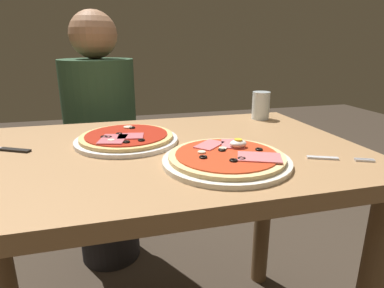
{
  "coord_description": "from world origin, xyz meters",
  "views": [
    {
      "loc": [
        -0.1,
        -0.84,
        1.04
      ],
      "look_at": [
        0.1,
        -0.08,
        0.8
      ],
      "focal_mm": 30.29,
      "sensor_mm": 36.0,
      "label": 1
    }
  ],
  "objects_px": {
    "water_glass_near": "(261,107)",
    "diner_person": "(103,151)",
    "pizza_across_left": "(127,138)",
    "fork": "(335,158)",
    "pizza_foreground": "(227,158)",
    "dining_table": "(152,195)",
    "knife": "(3,149)"
  },
  "relations": [
    {
      "from": "pizza_across_left",
      "to": "fork",
      "type": "bearing_deg",
      "value": -29.66
    },
    {
      "from": "pizza_across_left",
      "to": "diner_person",
      "type": "relative_size",
      "value": 0.25
    },
    {
      "from": "water_glass_near",
      "to": "diner_person",
      "type": "height_order",
      "value": "diner_person"
    },
    {
      "from": "fork",
      "to": "knife",
      "type": "height_order",
      "value": "knife"
    },
    {
      "from": "fork",
      "to": "knife",
      "type": "relative_size",
      "value": 0.83
    },
    {
      "from": "pizza_foreground",
      "to": "water_glass_near",
      "type": "height_order",
      "value": "water_glass_near"
    },
    {
      "from": "pizza_foreground",
      "to": "diner_person",
      "type": "relative_size",
      "value": 0.26
    },
    {
      "from": "water_glass_near",
      "to": "fork",
      "type": "xyz_separation_m",
      "value": [
        -0.02,
        -0.46,
        -0.04
      ]
    },
    {
      "from": "water_glass_near",
      "to": "fork",
      "type": "bearing_deg",
      "value": -92.96
    },
    {
      "from": "water_glass_near",
      "to": "fork",
      "type": "height_order",
      "value": "water_glass_near"
    },
    {
      "from": "fork",
      "to": "knife",
      "type": "distance_m",
      "value": 0.87
    },
    {
      "from": "water_glass_near",
      "to": "diner_person",
      "type": "xyz_separation_m",
      "value": [
        -0.59,
        0.4,
        -0.25
      ]
    },
    {
      "from": "dining_table",
      "to": "water_glass_near",
      "type": "bearing_deg",
      "value": 29.77
    },
    {
      "from": "pizza_across_left",
      "to": "fork",
      "type": "xyz_separation_m",
      "value": [
        0.49,
        -0.28,
        -0.01
      ]
    },
    {
      "from": "pizza_foreground",
      "to": "pizza_across_left",
      "type": "height_order",
      "value": "pizza_foreground"
    },
    {
      "from": "dining_table",
      "to": "knife",
      "type": "distance_m",
      "value": 0.42
    },
    {
      "from": "pizza_foreground",
      "to": "dining_table",
      "type": "bearing_deg",
      "value": 136.04
    },
    {
      "from": "fork",
      "to": "pizza_across_left",
      "type": "bearing_deg",
      "value": 150.34
    },
    {
      "from": "fork",
      "to": "diner_person",
      "type": "height_order",
      "value": "diner_person"
    },
    {
      "from": "pizza_foreground",
      "to": "water_glass_near",
      "type": "bearing_deg",
      "value": 54.93
    },
    {
      "from": "pizza_foreground",
      "to": "pizza_across_left",
      "type": "relative_size",
      "value": 1.04
    },
    {
      "from": "water_glass_near",
      "to": "knife",
      "type": "distance_m",
      "value": 0.86
    },
    {
      "from": "pizza_across_left",
      "to": "knife",
      "type": "height_order",
      "value": "pizza_across_left"
    },
    {
      "from": "pizza_foreground",
      "to": "diner_person",
      "type": "height_order",
      "value": "diner_person"
    },
    {
      "from": "dining_table",
      "to": "pizza_foreground",
      "type": "xyz_separation_m",
      "value": [
        0.16,
        -0.16,
        0.15
      ]
    },
    {
      "from": "pizza_foreground",
      "to": "fork",
      "type": "xyz_separation_m",
      "value": [
        0.27,
        -0.04,
        -0.01
      ]
    },
    {
      "from": "knife",
      "to": "water_glass_near",
      "type": "bearing_deg",
      "value": 11.26
    },
    {
      "from": "diner_person",
      "to": "pizza_foreground",
      "type": "bearing_deg",
      "value": 110.35
    },
    {
      "from": "water_glass_near",
      "to": "diner_person",
      "type": "bearing_deg",
      "value": 146.17
    },
    {
      "from": "pizza_across_left",
      "to": "diner_person",
      "type": "distance_m",
      "value": 0.62
    },
    {
      "from": "dining_table",
      "to": "pizza_foreground",
      "type": "bearing_deg",
      "value": -43.96
    },
    {
      "from": "dining_table",
      "to": "water_glass_near",
      "type": "distance_m",
      "value": 0.55
    }
  ]
}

